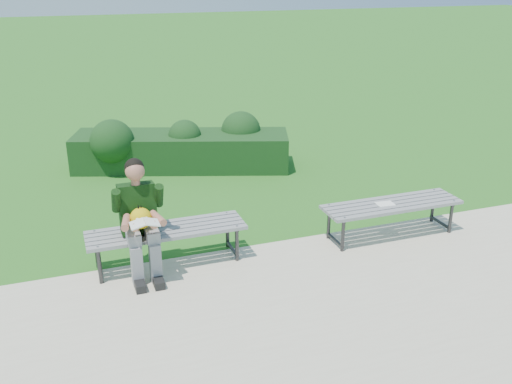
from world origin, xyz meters
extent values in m
plane|color=#1B6815|center=(0.00, 0.00, 0.00)|extent=(80.00, 80.00, 0.00)
cube|color=beige|center=(0.00, -1.75, 0.01)|extent=(30.00, 3.50, 0.02)
cube|color=#143F14|center=(0.18, 3.29, 0.30)|extent=(3.74, 2.03, 0.60)
sphere|color=#143F14|center=(-0.97, 3.34, 0.57)|extent=(0.92, 0.92, 0.73)
sphere|color=#143F14|center=(0.24, 3.24, 0.57)|extent=(0.71, 0.71, 0.56)
sphere|color=#143F14|center=(1.24, 3.23, 0.57)|extent=(0.88, 0.88, 0.69)
cube|color=slate|center=(-0.75, -0.32, 0.45)|extent=(1.80, 0.08, 0.04)
cube|color=slate|center=(-0.75, -0.22, 0.45)|extent=(1.80, 0.08, 0.04)
cube|color=slate|center=(-0.75, -0.11, 0.45)|extent=(1.80, 0.09, 0.04)
cube|color=slate|center=(-0.75, -0.01, 0.45)|extent=(1.80, 0.09, 0.04)
cube|color=slate|center=(-0.75, 0.09, 0.45)|extent=(1.80, 0.09, 0.04)
cylinder|color=#2D2D30|center=(-1.53, -0.30, 0.23)|extent=(0.04, 0.04, 0.41)
cylinder|color=#2D2D30|center=(-1.53, 0.08, 0.23)|extent=(0.04, 0.04, 0.41)
cylinder|color=#2D2D30|center=(-1.53, -0.11, 0.41)|extent=(0.04, 0.42, 0.04)
cylinder|color=#2D2D30|center=(-1.53, -0.11, 0.08)|extent=(0.04, 0.42, 0.04)
cylinder|color=gray|center=(-1.53, -0.32, 0.47)|extent=(0.02, 0.02, 0.01)
cylinder|color=gray|center=(-1.53, 0.09, 0.47)|extent=(0.02, 0.02, 0.01)
cylinder|color=#2D2D30|center=(0.03, -0.30, 0.23)|extent=(0.04, 0.04, 0.41)
cylinder|color=#2D2D30|center=(0.03, 0.08, 0.23)|extent=(0.04, 0.04, 0.41)
cylinder|color=#2D2D30|center=(0.03, -0.11, 0.41)|extent=(0.04, 0.42, 0.04)
cylinder|color=#2D2D30|center=(0.03, -0.11, 0.08)|extent=(0.04, 0.42, 0.04)
cylinder|color=gray|center=(0.03, -0.32, 0.47)|extent=(0.02, 0.02, 0.01)
cylinder|color=gray|center=(0.03, 0.09, 0.47)|extent=(0.02, 0.02, 0.01)
cube|color=slate|center=(2.09, -0.52, 0.45)|extent=(1.80, 0.08, 0.04)
cube|color=slate|center=(2.09, -0.42, 0.45)|extent=(1.80, 0.08, 0.04)
cube|color=slate|center=(2.09, -0.32, 0.45)|extent=(1.80, 0.08, 0.04)
cube|color=slate|center=(2.09, -0.21, 0.45)|extent=(1.80, 0.08, 0.04)
cube|color=slate|center=(2.09, -0.11, 0.45)|extent=(1.80, 0.09, 0.04)
cylinder|color=#2D2D30|center=(1.31, -0.51, 0.23)|extent=(0.04, 0.04, 0.41)
cylinder|color=#2D2D30|center=(1.31, -0.13, 0.23)|extent=(0.04, 0.04, 0.41)
cylinder|color=#2D2D30|center=(1.31, -0.32, 0.41)|extent=(0.04, 0.42, 0.04)
cylinder|color=#2D2D30|center=(1.31, -0.32, 0.08)|extent=(0.04, 0.42, 0.04)
cylinder|color=gray|center=(1.31, -0.52, 0.47)|extent=(0.02, 0.02, 0.01)
cylinder|color=gray|center=(1.31, -0.11, 0.47)|extent=(0.02, 0.02, 0.01)
cylinder|color=#2D2D30|center=(2.87, -0.51, 0.23)|extent=(0.04, 0.04, 0.41)
cylinder|color=#2D2D30|center=(2.87, -0.13, 0.23)|extent=(0.04, 0.04, 0.41)
cylinder|color=#2D2D30|center=(2.87, -0.32, 0.41)|extent=(0.04, 0.42, 0.04)
cylinder|color=#2D2D30|center=(2.87, -0.32, 0.08)|extent=(0.04, 0.42, 0.04)
cylinder|color=gray|center=(2.87, -0.52, 0.47)|extent=(0.02, 0.02, 0.01)
cylinder|color=gray|center=(2.87, -0.11, 0.47)|extent=(0.02, 0.02, 0.01)
cube|color=slate|center=(-1.15, -0.27, 0.54)|extent=(0.14, 0.42, 0.13)
cube|color=slate|center=(-0.95, -0.27, 0.54)|extent=(0.14, 0.42, 0.13)
cube|color=slate|center=(-1.15, -0.45, 0.24)|extent=(0.12, 0.13, 0.45)
cube|color=slate|center=(-0.95, -0.45, 0.24)|extent=(0.12, 0.13, 0.45)
cube|color=black|center=(-1.15, -0.55, 0.07)|extent=(0.11, 0.26, 0.09)
cube|color=black|center=(-0.95, -0.55, 0.07)|extent=(0.11, 0.26, 0.09)
cube|color=black|center=(-1.05, -0.07, 0.75)|extent=(0.40, 0.30, 0.59)
cylinder|color=#B06955|center=(-1.05, -0.09, 1.07)|extent=(0.10, 0.10, 0.08)
sphere|color=#B06955|center=(-1.05, -0.11, 1.20)|extent=(0.21, 0.21, 0.21)
sphere|color=black|center=(-1.05, -0.08, 1.23)|extent=(0.21, 0.21, 0.21)
cylinder|color=black|center=(-1.28, -0.17, 0.91)|extent=(0.10, 0.21, 0.30)
cylinder|color=black|center=(-0.82, -0.17, 0.91)|extent=(0.10, 0.21, 0.30)
cylinder|color=#B06955|center=(-1.22, -0.39, 0.74)|extent=(0.14, 0.31, 0.08)
cylinder|color=#B06955|center=(-0.88, -0.39, 0.74)|extent=(0.14, 0.31, 0.08)
sphere|color=#B06955|center=(-1.15, -0.55, 0.74)|extent=(0.09, 0.09, 0.09)
sphere|color=#B06955|center=(-0.95, -0.55, 0.74)|extent=(0.09, 0.09, 0.09)
sphere|color=yellow|center=(-1.05, -0.29, 0.72)|extent=(0.24, 0.24, 0.24)
cone|color=#E7511F|center=(-1.05, -0.41, 0.71)|extent=(0.07, 0.07, 0.07)
cone|color=black|center=(-1.07, -0.28, 0.85)|extent=(0.03, 0.04, 0.07)
cone|color=black|center=(-1.04, -0.27, 0.85)|extent=(0.03, 0.04, 0.06)
sphere|color=white|center=(-1.10, -0.39, 0.75)|extent=(0.04, 0.04, 0.04)
sphere|color=white|center=(-1.01, -0.39, 0.75)|extent=(0.04, 0.04, 0.04)
cube|color=white|center=(-1.13, -0.57, 0.79)|extent=(0.15, 0.20, 0.05)
cube|color=white|center=(-0.98, -0.57, 0.79)|extent=(0.15, 0.20, 0.05)
cube|color=white|center=(1.99, -0.32, 0.47)|extent=(0.23, 0.18, 0.01)
camera|label=1|loc=(-1.76, -6.00, 3.23)|focal=40.00mm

